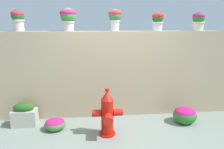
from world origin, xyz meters
The scene contains 11 objects.
ground_plane centered at (0.00, 0.00, 0.00)m, with size 24.00×24.00×0.00m, color gray.
stone_wall centered at (0.00, 1.01, 0.92)m, with size 6.42×0.39×1.85m, color tan.
potted_plant_1 centered at (-1.93, 1.01, 2.10)m, with size 0.26×0.26×0.42m.
potted_plant_2 centered at (-0.94, 1.00, 2.13)m, with size 0.33×0.33×0.46m.
potted_plant_3 centered at (0.02, 1.04, 2.14)m, with size 0.28×0.28×0.45m.
potted_plant_4 centered at (0.92, 0.98, 2.07)m, with size 0.24×0.24×0.39m.
potted_plant_5 centered at (1.85, 1.03, 2.07)m, with size 0.27×0.27×0.39m.
fire_hydrant centered at (-0.23, 0.03, 0.40)m, with size 0.56×0.45×0.89m.
flower_bush_left centered at (1.39, 0.35, 0.18)m, with size 0.48×0.43×0.35m.
flower_bush_right centered at (-1.22, 0.32, 0.12)m, with size 0.41×0.37×0.22m.
planter_box centered at (-1.86, 0.56, 0.23)m, with size 0.47×0.28×0.47m.
Camera 1 is at (-0.49, -3.38, 1.97)m, focal length 32.90 mm.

